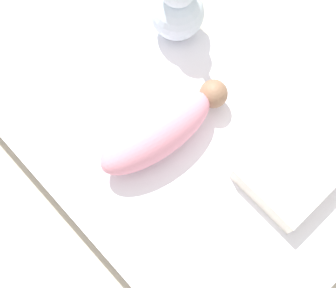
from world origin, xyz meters
name	(u,v)px	position (x,y,z in m)	size (l,w,h in m)	color
ground_plane	(179,166)	(0.00, 0.00, 0.00)	(12.00, 12.00, 0.00)	#B2A893
bed_mattress	(179,161)	(0.00, 0.00, 0.07)	(1.40, 0.90, 0.13)	white
swaddled_baby	(161,129)	(0.10, 0.00, 0.22)	(0.24, 0.57, 0.18)	pink
pillow	(295,168)	(-0.33, -0.27, 0.18)	(0.29, 0.38, 0.10)	white
bunny_plush	(177,8)	(0.41, -0.38, 0.28)	(0.21, 0.21, 0.40)	silver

